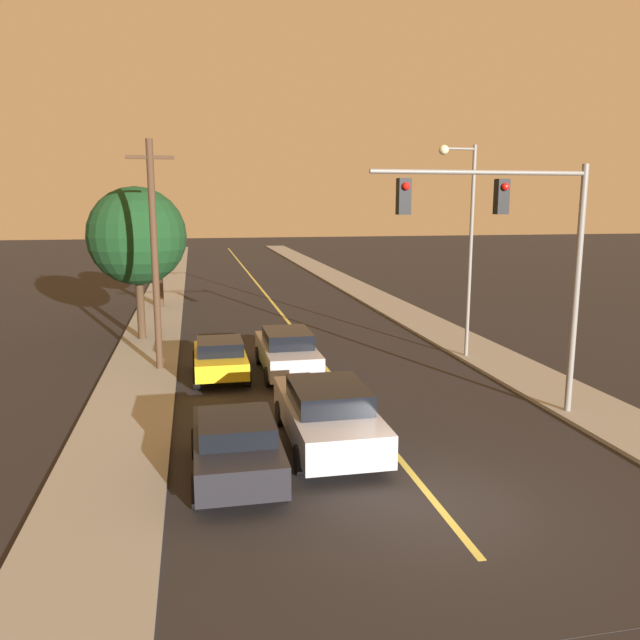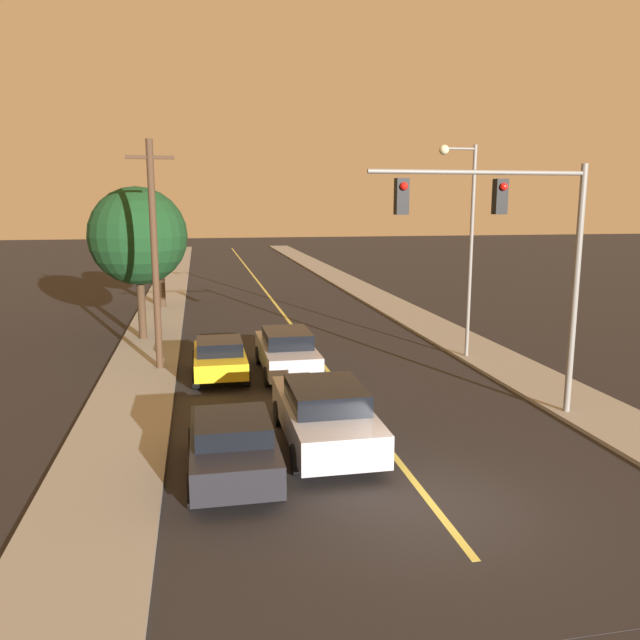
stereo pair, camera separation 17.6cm
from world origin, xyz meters
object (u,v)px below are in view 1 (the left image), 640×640
car_near_lane_front (327,413)px  utility_pole_left (154,252)px  tree_left_far (137,236)px  car_outer_lane_front (236,445)px  car_outer_lane_second (220,357)px  traffic_signal_mast (517,237)px  car_near_lane_second (287,351)px  tree_left_near (158,244)px  streetlamp_right (464,226)px

car_near_lane_front → utility_pole_left: bearing=119.0°
car_near_lane_front → tree_left_far: bearing=112.3°
utility_pole_left → tree_left_far: utility_pole_left is taller
car_outer_lane_front → utility_pole_left: 10.23m
car_outer_lane_second → tree_left_far: size_ratio=0.59×
traffic_signal_mast → utility_pole_left: bearing=143.9°
car_outer_lane_front → tree_left_far: bearing=101.9°
car_near_lane_second → tree_left_far: (-5.41, 6.46, 3.72)m
car_outer_lane_front → car_outer_lane_second: (0.00, 8.05, -0.02)m
car_near_lane_second → tree_left_near: tree_left_near is taller
car_near_lane_second → utility_pole_left: (-4.41, 1.22, 3.42)m
car_outer_lane_front → car_near_lane_second: bearing=74.1°
car_near_lane_second → car_outer_lane_second: 2.33m
car_near_lane_second → car_outer_lane_second: car_near_lane_second is taller
car_near_lane_second → utility_pole_left: 5.71m
car_near_lane_front → car_near_lane_second: 6.73m
car_near_lane_second → streetlamp_right: bearing=6.9°
traffic_signal_mast → car_outer_lane_front: bearing=-163.1°
car_outer_lane_front → tree_left_far: 15.42m
car_outer_lane_front → tree_left_far: (-3.08, 14.63, 3.78)m
utility_pole_left → tree_left_near: (-0.63, 13.87, -0.56)m
car_outer_lane_front → car_outer_lane_second: car_outer_lane_front is taller
car_near_lane_front → car_outer_lane_second: 7.01m
car_outer_lane_front → streetlamp_right: bearing=44.5°
tree_left_near → utility_pole_left: bearing=-87.4°
streetlamp_right → traffic_signal_mast: bearing=-102.9°
utility_pole_left → streetlamp_right: bearing=-2.0°
traffic_signal_mast → tree_left_near: (-10.33, 20.94, -1.35)m
car_outer_lane_second → car_outer_lane_front: bearing=-90.0°
traffic_signal_mast → tree_left_far: bearing=131.0°
car_outer_lane_front → utility_pole_left: bearing=102.5°
streetlamp_right → tree_left_far: size_ratio=1.21×
traffic_signal_mast → car_near_lane_second: bearing=132.1°
streetlamp_right → utility_pole_left: bearing=178.0°
car_near_lane_front → car_near_lane_second: car_near_lane_front is taller
car_near_lane_second → car_outer_lane_second: bearing=-177.0°
car_near_lane_second → tree_left_far: size_ratio=0.74×
utility_pole_left → tree_left_near: size_ratio=1.56×
tree_left_near → tree_left_far: tree_left_far is taller
car_near_lane_second → streetlamp_right: 8.08m
car_near_lane_second → tree_left_near: (-5.04, 15.08, 2.86)m
streetlamp_right → utility_pole_left: utility_pole_left is taller
car_outer_lane_front → tree_left_far: size_ratio=0.63×
car_outer_lane_second → car_near_lane_front: bearing=-70.6°
car_near_lane_second → car_outer_lane_front: (-2.33, -8.17, -0.06)m
car_outer_lane_front → streetlamp_right: 13.54m
car_near_lane_front → tree_left_far: (-5.41, 13.20, 3.71)m
streetlamp_right → utility_pole_left: size_ratio=1.00×
car_outer_lane_second → tree_left_far: 8.20m
utility_pole_left → car_near_lane_front: bearing=-61.0°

